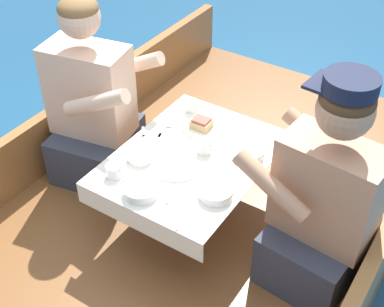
% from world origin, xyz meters
% --- Properties ---
extents(ground_plane, '(60.00, 60.00, 0.00)m').
position_xyz_m(ground_plane, '(0.00, 0.00, 0.00)').
color(ground_plane, navy).
extents(boat_deck, '(1.79, 3.27, 0.26)m').
position_xyz_m(boat_deck, '(0.00, 0.00, 0.13)').
color(boat_deck, brown).
rests_on(boat_deck, ground_plane).
extents(gunwale_port, '(0.06, 3.27, 0.32)m').
position_xyz_m(gunwale_port, '(-0.86, 0.00, 0.42)').
color(gunwale_port, '#936033').
rests_on(gunwale_port, boat_deck).
extents(gunwale_starboard, '(0.06, 3.27, 0.32)m').
position_xyz_m(gunwale_starboard, '(0.86, 0.00, 0.42)').
color(gunwale_starboard, '#936033').
rests_on(gunwale_starboard, boat_deck).
extents(cockpit_table, '(0.63, 0.83, 0.38)m').
position_xyz_m(cockpit_table, '(0.00, 0.07, 0.59)').
color(cockpit_table, '#B2B2B7').
rests_on(cockpit_table, boat_deck).
extents(person_port, '(0.57, 0.52, 0.97)m').
position_xyz_m(person_port, '(-0.62, 0.11, 0.64)').
color(person_port, '#333847').
rests_on(person_port, boat_deck).
extents(person_starboard, '(0.55, 0.48, 0.98)m').
position_xyz_m(person_starboard, '(0.61, 0.08, 0.65)').
color(person_starboard, '#333847').
rests_on(person_starboard, boat_deck).
extents(plate_sandwich, '(0.18, 0.18, 0.01)m').
position_xyz_m(plate_sandwich, '(-0.08, 0.27, 0.64)').
color(plate_sandwich, white).
rests_on(plate_sandwich, cockpit_table).
extents(plate_bread, '(0.19, 0.19, 0.01)m').
position_xyz_m(plate_bread, '(-0.01, -0.03, 0.64)').
color(plate_bread, white).
rests_on(plate_bread, cockpit_table).
extents(sandwich, '(0.10, 0.08, 0.05)m').
position_xyz_m(sandwich, '(-0.08, 0.27, 0.66)').
color(sandwich, tan).
rests_on(sandwich, plate_sandwich).
extents(bowl_port_near, '(0.15, 0.15, 0.04)m').
position_xyz_m(bowl_port_near, '(-0.05, -0.24, 0.65)').
color(bowl_port_near, white).
rests_on(bowl_port_near, cockpit_table).
extents(bowl_starboard_near, '(0.14, 0.14, 0.04)m').
position_xyz_m(bowl_starboard_near, '(0.21, 0.21, 0.65)').
color(bowl_starboard_near, white).
rests_on(bowl_starboard_near, cockpit_table).
extents(bowl_center_far, '(0.11, 0.11, 0.04)m').
position_xyz_m(bowl_center_far, '(-0.19, -0.07, 0.65)').
color(bowl_center_far, white).
rests_on(bowl_center_far, cockpit_table).
extents(bowl_port_far, '(0.14, 0.14, 0.04)m').
position_xyz_m(bowl_port_far, '(0.22, -0.09, 0.65)').
color(bowl_port_far, white).
rests_on(bowl_port_far, cockpit_table).
extents(coffee_cup_port, '(0.10, 0.07, 0.06)m').
position_xyz_m(coffee_cup_port, '(0.03, 0.13, 0.66)').
color(coffee_cup_port, white).
rests_on(coffee_cup_port, cockpit_table).
extents(coffee_cup_starboard, '(0.10, 0.07, 0.05)m').
position_xyz_m(coffee_cup_starboard, '(-0.21, -0.22, 0.66)').
color(coffee_cup_starboard, white).
rests_on(coffee_cup_starboard, cockpit_table).
extents(coffee_cup_center, '(0.09, 0.06, 0.06)m').
position_xyz_m(coffee_cup_center, '(-0.20, 0.38, 0.66)').
color(coffee_cup_center, white).
rests_on(coffee_cup_center, cockpit_table).
extents(utensil_spoon_starboard, '(0.08, 0.16, 0.01)m').
position_xyz_m(utensil_spoon_starboard, '(-0.24, 0.16, 0.63)').
color(utensil_spoon_starboard, silver).
rests_on(utensil_spoon_starboard, cockpit_table).
extents(utensil_knife_port, '(0.12, 0.14, 0.00)m').
position_xyz_m(utensil_knife_port, '(-0.27, 0.07, 0.63)').
color(utensil_knife_port, silver).
rests_on(utensil_knife_port, cockpit_table).
extents(utensil_knife_starboard, '(0.07, 0.16, 0.00)m').
position_xyz_m(utensil_knife_starboard, '(-0.15, 0.06, 0.63)').
color(utensil_knife_starboard, silver).
rests_on(utensil_knife_starboard, cockpit_table).
extents(utensil_spoon_port, '(0.10, 0.15, 0.01)m').
position_xyz_m(utensil_spoon_port, '(-0.20, 0.20, 0.63)').
color(utensil_spoon_port, silver).
rests_on(utensil_spoon_port, cockpit_table).
extents(utensil_spoon_center, '(0.13, 0.13, 0.01)m').
position_xyz_m(utensil_spoon_center, '(0.11, -0.26, 0.63)').
color(utensil_spoon_center, silver).
rests_on(utensil_spoon_center, cockpit_table).
extents(utensil_fork_starboard, '(0.06, 0.17, 0.00)m').
position_xyz_m(utensil_fork_starboard, '(-0.20, 0.07, 0.63)').
color(utensil_fork_starboard, silver).
rests_on(utensil_fork_starboard, cockpit_table).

